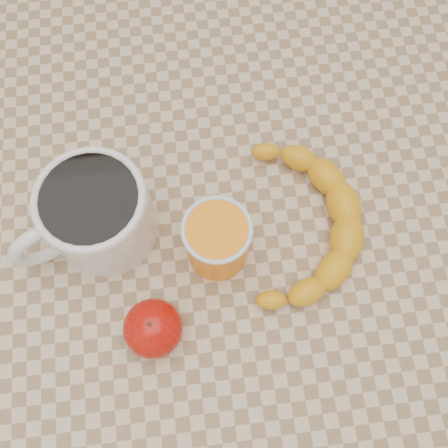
{
  "coord_description": "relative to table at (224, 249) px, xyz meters",
  "views": [
    {
      "loc": [
        -0.03,
        -0.2,
        1.34
      ],
      "look_at": [
        0.0,
        0.0,
        0.77
      ],
      "focal_mm": 40.0,
      "sensor_mm": 36.0,
      "label": 1
    }
  ],
  "objects": [
    {
      "name": "ground",
      "position": [
        0.0,
        0.0,
        -0.66
      ],
      "size": [
        3.0,
        3.0,
        0.0
      ],
      "primitive_type": "plane",
      "color": "tan",
      "rests_on": "ground"
    },
    {
      "name": "table",
      "position": [
        0.0,
        0.0,
        0.0
      ],
      "size": [
        0.8,
        0.8,
        0.75
      ],
      "color": "tan",
      "rests_on": "ground"
    },
    {
      "name": "coffee_mug",
      "position": [
        -0.15,
        0.02,
        0.14
      ],
      "size": [
        0.19,
        0.16,
        0.11
      ],
      "color": "white",
      "rests_on": "table"
    },
    {
      "name": "orange_juice_glass",
      "position": [
        -0.01,
        -0.03,
        0.13
      ],
      "size": [
        0.08,
        0.08,
        0.09
      ],
      "color": "orange",
      "rests_on": "table"
    },
    {
      "name": "apple",
      "position": [
        -0.09,
        -0.12,
        0.12
      ],
      "size": [
        0.08,
        0.08,
        0.06
      ],
      "color": "#900504",
      "rests_on": "table"
    },
    {
      "name": "banana",
      "position": [
        0.09,
        -0.01,
        0.11
      ],
      "size": [
        0.32,
        0.36,
        0.04
      ],
      "primitive_type": null,
      "rotation": [
        0.0,
        0.0,
        -0.29
      ],
      "color": "orange",
      "rests_on": "table"
    }
  ]
}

